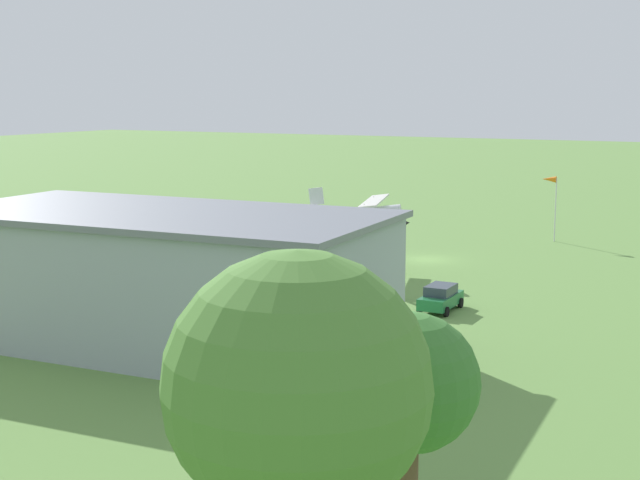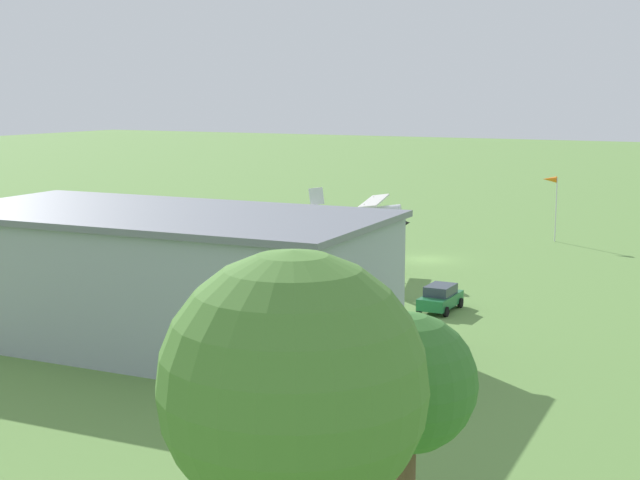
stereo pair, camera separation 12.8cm
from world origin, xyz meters
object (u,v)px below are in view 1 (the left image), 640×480
Objects in this scene: car_orange at (56,265)px; tree_behind_hangar_right at (410,384)px; windsock at (550,184)px; car_grey at (132,270)px; tree_by_windsock at (297,388)px; car_green at (441,297)px; person_by_parked_cars at (376,280)px; person_beside_truck at (184,263)px; person_at_fence_line at (401,289)px; car_blue at (18,253)px; person_walking_on_apron at (387,294)px; hangar at (161,277)px; person_near_hangar_door at (292,272)px; biplane at (360,214)px.

car_orange is 48.90m from tree_behind_hangar_right.
windsock is (-29.83, -33.60, 4.57)m from car_orange.
tree_by_windsock is (-33.74, 36.28, 6.70)m from car_grey.
person_by_parked_cars is at bearing -29.81° from car_green.
person_beside_truck is 36.10m from windsock.
person_at_fence_line is 0.89× the size of person_beside_truck.
car_green reaches higher than car_blue.
person_by_parked_cars is (2.37, -3.63, 0.04)m from person_walking_on_apron.
person_at_fence_line is (-8.07, -15.85, -2.96)m from hangar.
windsock is at bearing -101.63° from person_by_parked_cars.
person_at_fence_line is at bearing -176.82° from car_blue.
person_at_fence_line is at bearing 172.13° from person_near_hangar_door.
person_beside_truck reaches higher than person_at_fence_line.
biplane is 1.96× the size of car_blue.
tree_by_windsock is (-13.55, 37.46, 6.75)m from person_walking_on_apron.
windsock is at bearing -139.36° from car_blue.
tree_by_windsock is at bearing 108.70° from person_at_fence_line.
car_blue is 15.06m from person_beside_truck.
hangar is 2.43× the size of tree_by_windsock.
person_walking_on_apron is (-32.93, 0.16, -0.03)m from car_blue.
tree_behind_hangar_right reaches higher than windsock.
tree_by_windsock is at bearing 118.95° from person_near_hangar_door.
tree_by_windsock reaches higher than car_blue.
person_beside_truck is (18.06, -2.54, 0.10)m from person_walking_on_apron.
car_orange is at bearing 48.40° from windsock.
tree_by_windsock is (-9.90, 37.65, 6.65)m from car_green.
tree_behind_hangar_right is 7.53m from tree_by_windsock.
car_blue is 2.58× the size of person_by_parked_cars.
hangar is 26.90m from tree_behind_hangar_right.
biplane reaches higher than person_at_fence_line.
person_by_parked_cars is (-30.56, -3.47, 0.00)m from car_blue.
car_orange is 0.62× the size of tree_behind_hangar_right.
tree_by_windsock reaches higher than person_by_parked_cars.
person_near_hangar_door is (-11.21, -4.45, 0.01)m from car_grey.
car_green is 30.27m from car_orange.
car_grey is 20.63m from person_at_fence_line.
windsock is (10.06, -61.50, -0.02)m from tree_behind_hangar_right.
car_green is at bearing 166.28° from person_near_hangar_door.
car_orange is at bearing -34.96° from tree_behind_hangar_right.
car_green is 31.42m from windsock.
tree_by_windsock is at bearing 109.88° from person_walking_on_apron.
windsock is at bearing -80.71° from tree_behind_hangar_right.
tree_behind_hangar_right is (-33.58, 29.05, 4.62)m from car_grey.
windsock is at bearing -103.94° from hangar.
biplane is 2.00× the size of car_green.
car_grey is 0.68× the size of windsock.
car_blue is at bearing -6.00° from car_grey.
windsock reaches higher than car_grey.
biplane is at bearing -94.36° from hangar.
tree_behind_hangar_right is (-15.75, 33.86, 4.63)m from person_by_parked_cars.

